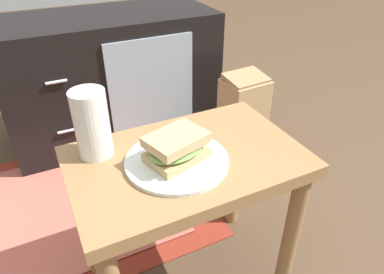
{
  "coord_description": "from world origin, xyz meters",
  "views": [
    {
      "loc": [
        -0.29,
        -0.61,
        0.95
      ],
      "look_at": [
        0.01,
        0.0,
        0.51
      ],
      "focal_mm": 32.6,
      "sensor_mm": 36.0,
      "label": 1
    }
  ],
  "objects_px": {
    "tv_cabinet": "(112,77)",
    "sandwich_front": "(176,147)",
    "beer_glass": "(92,125)",
    "plate": "(177,161)",
    "paper_bag": "(243,114)"
  },
  "relations": [
    {
      "from": "tv_cabinet",
      "to": "sandwich_front",
      "type": "bearing_deg",
      "value": -95.19
    },
    {
      "from": "tv_cabinet",
      "to": "beer_glass",
      "type": "distance_m",
      "value": 0.91
    },
    {
      "from": "plate",
      "to": "paper_bag",
      "type": "relative_size",
      "value": 0.65
    },
    {
      "from": "sandwich_front",
      "to": "plate",
      "type": "bearing_deg",
      "value": 90.0
    },
    {
      "from": "tv_cabinet",
      "to": "paper_bag",
      "type": "relative_size",
      "value": 2.59
    },
    {
      "from": "tv_cabinet",
      "to": "plate",
      "type": "height_order",
      "value": "tv_cabinet"
    },
    {
      "from": "beer_glass",
      "to": "paper_bag",
      "type": "bearing_deg",
      "value": 30.48
    },
    {
      "from": "sandwich_front",
      "to": "beer_glass",
      "type": "distance_m",
      "value": 0.2
    },
    {
      "from": "tv_cabinet",
      "to": "beer_glass",
      "type": "relative_size",
      "value": 5.81
    },
    {
      "from": "paper_bag",
      "to": "plate",
      "type": "bearing_deg",
      "value": -136.07
    },
    {
      "from": "plate",
      "to": "paper_bag",
      "type": "distance_m",
      "value": 0.84
    },
    {
      "from": "sandwich_front",
      "to": "beer_glass",
      "type": "relative_size",
      "value": 1.0
    },
    {
      "from": "plate",
      "to": "sandwich_front",
      "type": "relative_size",
      "value": 1.47
    },
    {
      "from": "beer_glass",
      "to": "sandwich_front",
      "type": "bearing_deg",
      "value": -36.94
    },
    {
      "from": "sandwich_front",
      "to": "paper_bag",
      "type": "distance_m",
      "value": 0.85
    }
  ]
}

